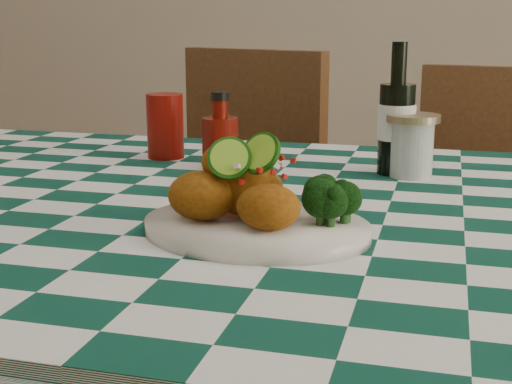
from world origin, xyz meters
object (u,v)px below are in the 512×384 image
(plate, at_px, (256,228))
(mason_jar, at_px, (412,146))
(ketchup_bottle, at_px, (220,131))
(wooden_chair_left, at_px, (208,242))
(beer_bottle, at_px, (397,109))
(red_tumbler, at_px, (165,126))
(wooden_chair_right, at_px, (484,272))
(fried_chicken_pile, at_px, (250,180))

(plate, bearing_deg, mason_jar, 67.04)
(ketchup_bottle, distance_m, wooden_chair_left, 0.63)
(mason_jar, xyz_separation_m, wooden_chair_left, (-0.52, 0.46, -0.36))
(plate, height_order, mason_jar, mason_jar)
(beer_bottle, bearing_deg, red_tumbler, 175.85)
(wooden_chair_right, bearing_deg, mason_jar, -98.11)
(mason_jar, distance_m, wooden_chair_right, 0.61)
(wooden_chair_right, bearing_deg, wooden_chair_left, -168.40)
(fried_chicken_pile, height_order, beer_bottle, beer_bottle)
(red_tumbler, bearing_deg, wooden_chair_right, 33.36)
(fried_chicken_pile, distance_m, wooden_chair_right, 1.00)
(red_tumbler, bearing_deg, fried_chicken_pile, -56.60)
(wooden_chair_left, height_order, wooden_chair_right, wooden_chair_left)
(plate, xyz_separation_m, fried_chicken_pile, (-0.01, 0.00, 0.06))
(mason_jar, height_order, wooden_chair_left, wooden_chair_left)
(wooden_chair_left, bearing_deg, ketchup_bottle, -47.48)
(ketchup_bottle, relative_size, beer_bottle, 0.61)
(mason_jar, height_order, beer_bottle, beer_bottle)
(mason_jar, relative_size, wooden_chair_left, 0.11)
(plate, relative_size, beer_bottle, 1.28)
(mason_jar, bearing_deg, red_tumbler, 173.90)
(plate, distance_m, ketchup_bottle, 0.41)
(ketchup_bottle, height_order, beer_bottle, beer_bottle)
(wooden_chair_left, bearing_deg, plate, -46.52)
(fried_chicken_pile, distance_m, mason_jar, 0.43)
(beer_bottle, xyz_separation_m, wooden_chair_left, (-0.49, 0.44, -0.41))
(plate, height_order, red_tumbler, red_tumbler)
(mason_jar, xyz_separation_m, beer_bottle, (-0.03, 0.02, 0.06))
(fried_chicken_pile, xyz_separation_m, mason_jar, (0.17, 0.39, -0.02))
(ketchup_bottle, relative_size, wooden_chair_left, 0.14)
(mason_jar, height_order, wooden_chair_right, wooden_chair_right)
(red_tumbler, distance_m, mason_jar, 0.47)
(plate, distance_m, mason_jar, 0.43)
(ketchup_bottle, distance_m, beer_bottle, 0.31)
(plate, xyz_separation_m, beer_bottle, (0.14, 0.41, 0.10))
(ketchup_bottle, bearing_deg, fried_chicken_pile, -66.97)
(red_tumbler, height_order, ketchup_bottle, ketchup_bottle)
(fried_chicken_pile, relative_size, mason_jar, 1.51)
(ketchup_bottle, bearing_deg, mason_jar, 3.68)
(plate, distance_m, wooden_chair_right, 0.97)
(ketchup_bottle, relative_size, wooden_chair_right, 0.15)
(plate, xyz_separation_m, wooden_chair_right, (0.33, 0.85, -0.33))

